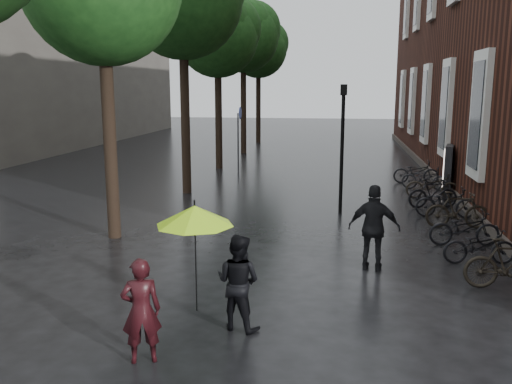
% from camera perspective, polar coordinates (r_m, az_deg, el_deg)
% --- Properties ---
extents(street_trees, '(4.33, 34.03, 8.91)m').
position_cam_1_polar(street_trees, '(22.45, -5.77, 17.51)').
color(street_trees, black).
rests_on(street_trees, ground).
extents(person_burgundy, '(0.65, 0.54, 1.52)m').
position_cam_1_polar(person_burgundy, '(7.83, -12.00, -12.11)').
color(person_burgundy, black).
rests_on(person_burgundy, ground).
extents(person_black, '(0.90, 0.80, 1.55)m').
position_cam_1_polar(person_black, '(8.66, -1.89, -9.44)').
color(person_black, black).
rests_on(person_black, ground).
extents(lime_umbrella, '(1.13, 1.13, 1.66)m').
position_cam_1_polar(lime_umbrella, '(7.73, -6.47, -2.47)').
color(lime_umbrella, black).
rests_on(lime_umbrella, ground).
extents(pedestrian_walking, '(1.11, 0.57, 1.82)m').
position_cam_1_polar(pedestrian_walking, '(11.55, 12.33, -3.71)').
color(pedestrian_walking, black).
rests_on(pedestrian_walking, ground).
extents(parked_bicycles, '(1.94, 12.10, 1.02)m').
position_cam_1_polar(parked_bicycles, '(17.09, 19.15, -0.82)').
color(parked_bicycles, black).
rests_on(parked_bicycles, ground).
extents(ad_lightbox, '(0.27, 1.18, 1.78)m').
position_cam_1_polar(ad_lightbox, '(20.13, 19.55, 2.13)').
color(ad_lightbox, black).
rests_on(ad_lightbox, ground).
extents(lamp_post, '(0.20, 0.20, 3.86)m').
position_cam_1_polar(lamp_post, '(16.35, 9.08, 5.81)').
color(lamp_post, black).
rests_on(lamp_post, ground).
extents(cycle_sign, '(0.15, 0.53, 2.90)m').
position_cam_1_polar(cycle_sign, '(24.07, -1.79, 6.59)').
color(cycle_sign, '#262628').
rests_on(cycle_sign, ground).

